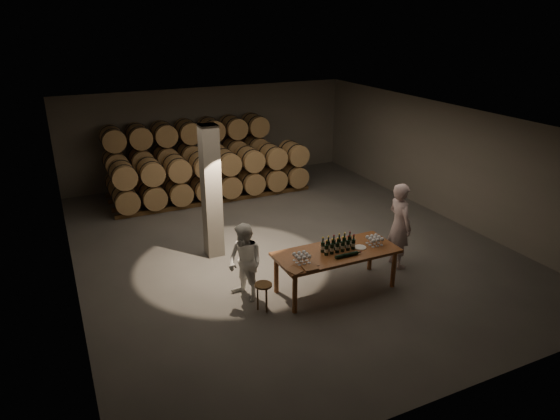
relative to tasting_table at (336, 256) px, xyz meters
name	(u,v)px	position (x,y,z in m)	size (l,w,h in m)	color
room	(211,192)	(-1.80, 2.70, 0.80)	(12.00, 12.00, 12.00)	#54524F
tasting_table	(336,256)	(0.00, 0.00, 0.00)	(2.60, 1.10, 0.90)	brown
barrel_stack_back	(189,154)	(-0.96, 7.70, 0.40)	(5.48, 0.95, 2.31)	brown
barrel_stack_front	(215,175)	(-0.57, 6.30, 0.03)	(6.26, 0.95, 1.57)	brown
bottle_cluster	(338,245)	(0.04, 0.02, 0.22)	(0.73, 0.23, 0.34)	black
lying_bottles	(347,255)	(0.06, -0.30, 0.14)	(0.61, 0.08, 0.08)	black
glass_cluster_left	(302,256)	(-0.87, -0.10, 0.23)	(0.31, 0.31, 0.18)	silver
glass_cluster_right	(375,238)	(0.91, -0.05, 0.24)	(0.31, 0.31, 0.18)	silver
plate	(360,247)	(0.54, -0.07, 0.11)	(0.26, 0.26, 0.01)	white
notebook_near	(310,268)	(-0.86, -0.44, 0.12)	(0.27, 0.22, 0.03)	brown
notebook_corner	(294,271)	(-1.18, -0.40, 0.12)	(0.22, 0.28, 0.02)	brown
pen	(316,266)	(-0.70, -0.40, 0.11)	(0.01, 0.01, 0.13)	black
stool	(263,289)	(-1.69, -0.08, -0.33)	(0.35, 0.35, 0.58)	brown
person_man	(399,225)	(1.87, 0.34, 0.21)	(0.73, 0.48, 2.01)	beige
person_woman	(245,263)	(-1.85, 0.47, 0.03)	(0.80, 0.62, 1.64)	white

